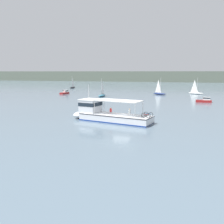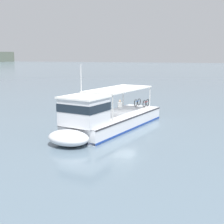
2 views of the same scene
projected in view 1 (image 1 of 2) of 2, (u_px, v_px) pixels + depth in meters
The scene contains 10 objects.
ground_plane at pixel (121, 122), 36.17m from camera, with size 400.00×400.00×0.00m, color slate.
distant_shoreline at pixel (171, 76), 188.19m from camera, with size 400.00×28.00×7.65m, color #606B5B.
ferry_main at pixel (106, 114), 37.17m from camera, with size 13.07×5.98×5.32m.
sailboat_off_stern at pixel (159, 93), 79.91m from camera, with size 4.84×3.65×5.40m.
sailboat_mid_channel at pixel (196, 92), 81.79m from camera, with size 5.00×2.70×5.40m.
motorboat_far_left at pixel (65, 92), 82.38m from camera, with size 1.99×3.79×1.26m.
sailboat_horizon_east at pixel (73, 87), 112.56m from camera, with size 1.42×4.81×5.40m.
motorboat_far_right at pixel (205, 100), 59.62m from camera, with size 3.63×1.39×1.26m.
sailboat_horizon_west at pixel (102, 95), 73.93m from camera, with size 1.68×4.87×5.40m.
channel_buoy at pixel (91, 106), 48.58m from camera, with size 0.70×0.70×1.40m.
Camera 1 is at (8.31, -34.51, 7.23)m, focal length 39.96 mm.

